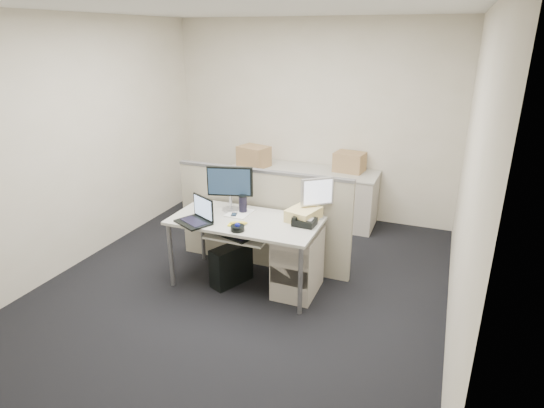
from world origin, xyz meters
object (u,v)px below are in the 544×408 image
at_px(desk, 245,225).
at_px(laptop, 193,211).
at_px(monitor_main, 230,189).
at_px(desk_phone, 305,222).

height_order(desk, laptop, laptop).
bearing_deg(laptop, monitor_main, 95.27).
bearing_deg(laptop, desk, 59.88).
height_order(laptop, desk_phone, laptop).
relative_size(monitor_main, desk_phone, 2.22).
relative_size(monitor_main, laptop, 1.42).
xyz_separation_m(monitor_main, desk_phone, (0.85, -0.10, -0.20)).
bearing_deg(desk, monitor_main, 144.25).
xyz_separation_m(laptop, desk_phone, (1.03, 0.36, -0.09)).
distance_m(desk, laptop, 0.55).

